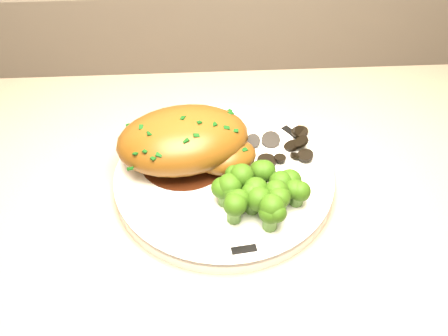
{
  "coord_description": "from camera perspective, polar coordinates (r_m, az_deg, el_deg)",
  "views": [
    {
      "loc": [
        0.38,
        1.3,
        1.44
      ],
      "look_at": [
        0.41,
        1.75,
        0.98
      ],
      "focal_mm": 45.0,
      "sensor_mm": 36.0,
      "label": 1
    }
  ],
  "objects": [
    {
      "name": "rim_accent_1",
      "position": [
        0.69,
        -8.78,
        1.63
      ],
      "size": [
        0.02,
        0.03,
        0.0
      ],
      "primitive_type": "cube",
      "rotation": [
        0.0,
        0.0,
        4.32
      ],
      "color": "black",
      "rests_on": "plate"
    },
    {
      "name": "rim_accent_2",
      "position": [
        0.58,
        2.04,
        -8.29
      ],
      "size": [
        0.03,
        0.01,
        0.0
      ],
      "primitive_type": "cube",
      "rotation": [
        0.0,
        0.0,
        6.42
      ],
      "color": "black",
      "rests_on": "plate"
    },
    {
      "name": "broccoli_florets",
      "position": [
        0.61,
        3.72,
        -2.49
      ],
      "size": [
        0.1,
        0.09,
        0.04
      ],
      "rotation": [
        0.0,
        0.0,
        0.26
      ],
      "color": "#538136",
      "rests_on": "plate"
    },
    {
      "name": "chicken_breast",
      "position": [
        0.65,
        -3.69,
        2.69
      ],
      "size": [
        0.17,
        0.13,
        0.06
      ],
      "rotation": [
        0.0,
        0.0,
        0.17
      ],
      "color": "brown",
      "rests_on": "plate"
    },
    {
      "name": "plate",
      "position": [
        0.66,
        -0.0,
        -1.13
      ],
      "size": [
        0.3,
        0.3,
        0.02
      ],
      "primitive_type": "cylinder",
      "rotation": [
        0.0,
        0.0,
        -0.2
      ],
      "color": "white",
      "rests_on": "counter"
    },
    {
      "name": "rim_accent_0",
      "position": [
        0.71,
        6.82,
        3.62
      ],
      "size": [
        0.02,
        0.03,
        0.0
      ],
      "primitive_type": "cube",
      "rotation": [
        0.0,
        0.0,
        2.23
      ],
      "color": "black",
      "rests_on": "plate"
    },
    {
      "name": "gravy_pool",
      "position": [
        0.67,
        -4.06,
        0.99
      ],
      "size": [
        0.11,
        0.11,
        0.0
      ],
      "primitive_type": "cylinder",
      "color": "#3B170A",
      "rests_on": "plate"
    },
    {
      "name": "mushroom_pile",
      "position": [
        0.68,
        4.36,
        1.55
      ],
      "size": [
        0.09,
        0.06,
        0.02
      ],
      "color": "black",
      "rests_on": "plate"
    }
  ]
}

